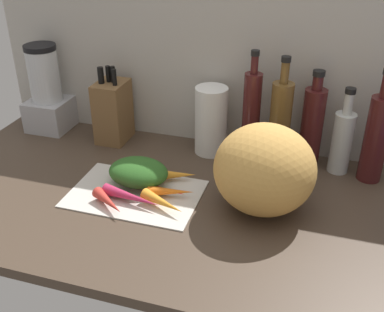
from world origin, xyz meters
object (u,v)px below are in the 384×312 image
Objects in this scene: paper_towel_roll at (211,121)px; bottle_0 at (251,116)px; carrot_6 at (179,175)px; bottle_4 at (377,136)px; carrot_2 at (131,197)px; bottle_3 at (342,140)px; carrot_3 at (108,202)px; bottle_2 at (312,125)px; bottle_1 at (280,123)px; carrot_4 at (163,203)px; carrot_5 at (135,173)px; carrot_1 at (171,192)px; winter_squash at (264,169)px; knife_block at (113,111)px; blender_appliance at (47,94)px; cutting_board at (135,193)px; carrot_0 at (158,189)px.

bottle_0 is (13.35, -1.24, 3.97)cm from paper_towel_roll.
carrot_6 is 59.51cm from bottle_4.
bottle_3 is (54.49, 36.51, 8.24)cm from carrot_2.
bottle_2 is at bearing 40.31° from carrot_3.
bottle_1 is 19.54cm from bottle_3.
bottle_0 reaches higher than carrot_4.
carrot_5 is (-4.24, 12.63, -0.29)cm from carrot_2.
carrot_1 is 49.31cm from bottle_2.
carrot_5 is at bearing -125.10° from paper_towel_roll.
carrot_5 is 13.21cm from carrot_6.
bottle_0 is 1.05× the size of bottle_4.
bottle_0 is (-8.84, 26.56, 3.00)cm from winter_squash.
bottle_0 is (48.29, -0.07, 4.46)cm from knife_block.
carrot_3 is at bearing -113.67° from paper_towel_roll.
bottle_4 is at bearing 32.26° from carrot_4.
bottle_3 reaches higher than carrot_5.
carrot_3 is at bearing -139.69° from bottle_2.
winter_squash is at bearing 6.87° from carrot_1.
bottle_1 is (84.15, -2.61, 0.99)cm from blender_appliance.
carrot_3 is at bearing -150.87° from bottle_4.
bottle_3 is (45.81, 21.08, 8.42)cm from carrot_6.
bottle_2 is (67.07, 2.73, 2.51)cm from knife_block.
bottle_4 is (67.99, 21.76, 12.27)cm from carrot_5.
knife_block is at bearing 127.66° from carrot_5.
blender_appliance is at bearing 161.40° from winter_squash.
cutting_board is 38.66cm from knife_block.
carrot_1 is (4.10, -0.72, 0.23)cm from carrot_0.
carrot_2 is 73.43cm from bottle_4.
winter_squash is at bearing 6.44° from cutting_board.
carrot_1 is at bearing -173.13° from winter_squash.
cutting_board is at bearing -113.66° from paper_towel_roll.
winter_squash is 35.59cm from paper_towel_roll.
bottle_1 is at bearing -5.63° from paper_towel_roll.
carrot_5 is 63.97cm from bottle_3.
carrot_0 reaches higher than cutting_board.
bottle_2 reaches higher than carrot_6.
cutting_board is 2.09× the size of carrot_2.
carrot_0 is 1.26× the size of carrot_1.
knife_block reaches higher than cutting_board.
carrot_6 is at bearing 12.21° from carrot_5.
carrot_4 is (9.32, 0.03, 0.00)cm from carrot_2.
winter_squash is 0.78× the size of bottle_4.
carrot_0 is 0.45× the size of bottle_0.
bottle_4 is (50.91, -2.54, 3.06)cm from paper_towel_roll.
carrot_0 is 0.72× the size of paper_towel_roll.
carrot_2 is (-9.53, -6.06, 0.13)cm from carrot_1.
carrot_5 is at bearing -142.84° from bottle_0.
carrot_5 is 52.15cm from blender_appliance.
carrot_3 is at bearing -161.91° from winter_squash.
carrot_0 is 0.60× the size of winter_squash.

